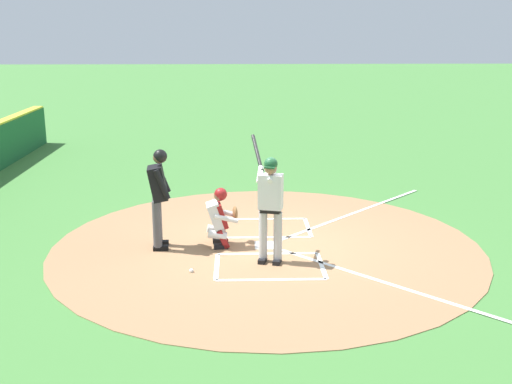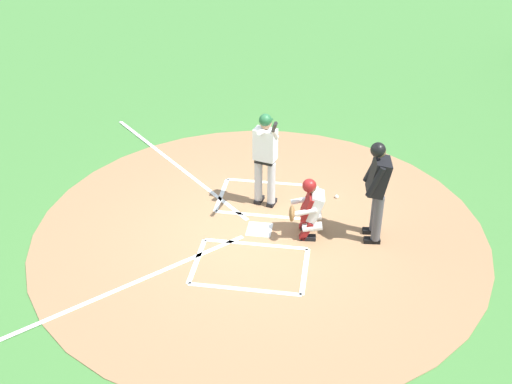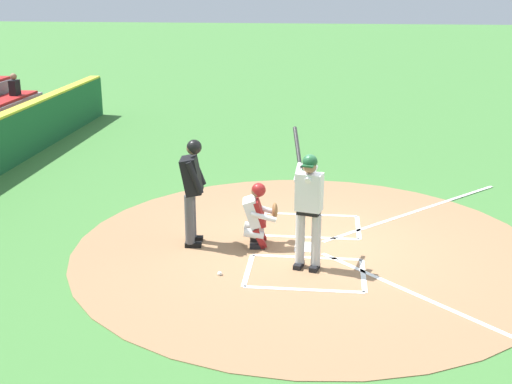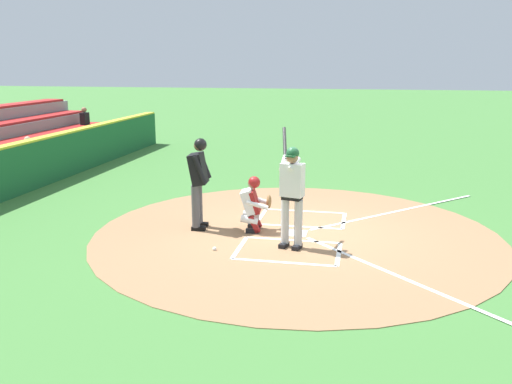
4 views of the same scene
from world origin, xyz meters
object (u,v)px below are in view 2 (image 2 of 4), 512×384
object	(u,v)px
batter	(265,154)
baseball	(337,197)
catcher	(309,207)
plate_umpire	(377,185)

from	to	relation	value
batter	baseball	distance (m)	1.76
catcher	baseball	size ratio (longest dim) A/B	15.27
batter	catcher	xyz separation A→B (m)	(-0.86, -0.88, -0.51)
baseball	catcher	bearing A→B (deg)	160.82
batter	baseball	size ratio (longest dim) A/B	28.76
batter	catcher	world-z (taller)	batter
plate_umpire	baseball	size ratio (longest dim) A/B	25.20
catcher	plate_umpire	world-z (taller)	plate_umpire
catcher	plate_umpire	xyz separation A→B (m)	(0.08, -1.11, 0.49)
catcher	plate_umpire	size ratio (longest dim) A/B	0.61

